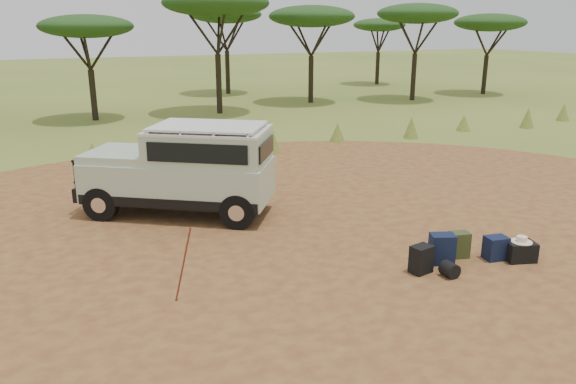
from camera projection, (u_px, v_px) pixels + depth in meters
name	position (u px, v px, depth m)	size (l,w,h in m)	color
ground	(296.00, 249.00, 11.42)	(140.00, 140.00, 0.00)	#5C7027
dirt_clearing	(296.00, 249.00, 11.42)	(23.00, 23.00, 0.01)	olive
grass_fringe	(191.00, 147.00, 18.92)	(36.60, 1.60, 0.90)	#5C7027
acacia_treeline	(141.00, 13.00, 27.61)	(46.70, 13.20, 6.26)	black
safari_vehicle	(184.00, 171.00, 13.22)	(4.66, 3.93, 2.18)	#AABEA2
walking_staff	(183.00, 265.00, 9.08)	(0.03, 0.03, 1.33)	brown
backpack_black	(421.00, 259.00, 10.26)	(0.38, 0.28, 0.53)	black
backpack_navy	(442.00, 249.00, 10.65)	(0.45, 0.32, 0.59)	#101634
backpack_olive	(459.00, 245.00, 10.94)	(0.37, 0.27, 0.52)	#39401D
duffel_navy	(496.00, 248.00, 10.85)	(0.41, 0.31, 0.47)	#101634
hard_case	(520.00, 251.00, 10.79)	(0.54, 0.39, 0.39)	black
stuff_sack	(450.00, 270.00, 10.12)	(0.28, 0.28, 0.28)	black
safari_hat	(522.00, 240.00, 10.73)	(0.40, 0.40, 0.12)	beige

